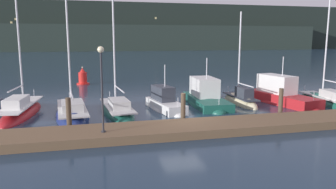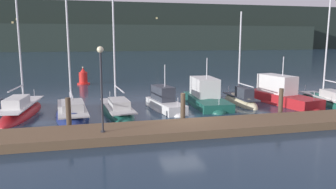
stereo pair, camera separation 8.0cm
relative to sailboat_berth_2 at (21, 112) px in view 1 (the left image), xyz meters
name	(u,v)px [view 1 (the left image)]	position (x,y,z in m)	size (l,w,h in m)	color
ground_plane	(182,124)	(9.85, -4.81, -0.16)	(400.00, 400.00, 0.00)	#1E3347
dock	(192,128)	(9.85, -6.67, 0.06)	(35.94, 2.80, 0.45)	brown
mooring_pile_1	(69,115)	(3.36, -5.02, 0.79)	(0.28, 0.28, 1.91)	#4C3D2D
mooring_pile_2	(183,109)	(9.85, -5.02, 0.79)	(0.28, 0.28, 1.90)	#4C3D2D
mooring_pile_3	(281,104)	(16.33, -5.02, 0.81)	(0.28, 0.28, 1.95)	#4C3D2D
sailboat_berth_2	(21,112)	(0.00, 0.00, 0.00)	(2.49, 7.59, 11.16)	red
sailboat_berth_3	(72,116)	(3.35, -1.42, -0.07)	(2.71, 7.42, 9.87)	navy
sailboat_berth_4	(117,111)	(6.32, -0.98, -0.04)	(2.48, 7.02, 10.59)	#195647
motorboat_berth_5	(165,106)	(9.74, -0.77, 0.13)	(2.39, 5.16, 3.74)	white
motorboat_berth_6	(206,101)	(13.28, 0.31, 0.16)	(2.83, 6.96, 4.28)	#195647
sailboat_berth_7	(240,102)	(16.05, 0.04, -0.03)	(1.38, 5.08, 7.87)	beige
motorboat_berth_8	(281,98)	(19.26, -0.54, 0.25)	(3.40, 7.40, 4.20)	red
sailboat_berth_9	(326,103)	(22.56, -1.68, -0.06)	(2.41, 7.05, 9.18)	#195647
channel_buoy	(83,78)	(3.87, 14.41, 0.57)	(1.38, 1.38, 1.98)	red
dock_lamppost	(102,76)	(5.10, -7.07, 3.11)	(0.32, 0.32, 4.25)	#2D2D33
hillside_backdrop	(109,29)	(14.15, 126.19, 9.29)	(240.00, 23.00, 20.52)	#1E2823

